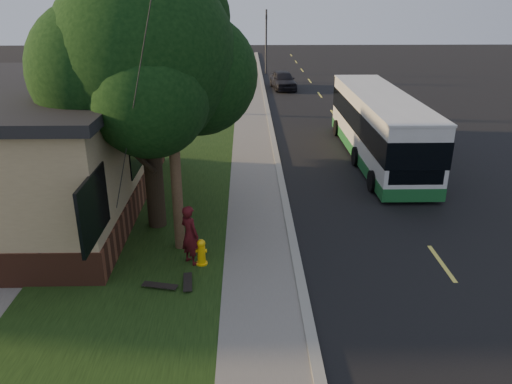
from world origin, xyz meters
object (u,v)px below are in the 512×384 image
(fire_hydrant, at_px, (201,252))
(dumpster, at_px, (81,148))
(utility_pole, at_px, (170,89))
(bare_tree_near, at_px, (209,79))
(leafy_tree, at_px, (146,60))
(distant_car, at_px, (283,80))
(traffic_signal, at_px, (266,37))
(skateboard_spare, at_px, (160,286))
(transit_bus, at_px, (379,125))
(skateboard_main, at_px, (188,282))
(skateboarder, at_px, (190,235))
(bare_tree_far, at_px, (225,57))

(fire_hydrant, distance_m, dumpster, 11.02)
(utility_pole, bearing_deg, bare_tree_near, 90.66)
(fire_hydrant, xyz_separation_m, leafy_tree, (-1.57, 2.65, 4.73))
(utility_pole, distance_m, leafy_tree, 1.94)
(leafy_tree, height_order, bare_tree_near, leafy_tree)
(dumpster, distance_m, distant_car, 19.96)
(leafy_tree, relative_size, traffic_signal, 1.42)
(bare_tree_near, distance_m, skateboard_spare, 19.27)
(distant_car, bearing_deg, skateboard_spare, -106.70)
(dumpster, bearing_deg, leafy_tree, -55.98)
(bare_tree_near, bearing_deg, transit_bus, -47.88)
(skateboard_main, bearing_deg, dumpster, 119.25)
(utility_pole, height_order, traffic_signal, utility_pole)
(leafy_tree, xyz_separation_m, skateboarder, (1.28, -2.57, -4.25))
(leafy_tree, xyz_separation_m, transit_bus, (8.61, 6.57, -3.63))
(leafy_tree, relative_size, skateboarder, 4.62)
(bare_tree_near, xyz_separation_m, dumpster, (-5.11, -8.77, -1.54))
(bare_tree_far, bearing_deg, traffic_signal, 48.81)
(bare_tree_near, xyz_separation_m, skateboarder, (0.60, -17.92, -1.24))
(transit_bus, height_order, skateboard_main, transit_bus)
(utility_pole, xyz_separation_m, traffic_signal, (3.81, 33.01, -1.47))
(leafy_tree, bearing_deg, utility_pole, -62.40)
(bare_tree_far, bearing_deg, utility_pole, -90.60)
(bare_tree_far, distance_m, traffic_signal, 5.44)
(skateboard_spare, bearing_deg, skateboard_main, 12.57)
(skateboard_main, bearing_deg, bare_tree_near, 91.88)
(leafy_tree, xyz_separation_m, skateboard_main, (1.30, -3.67, -5.04))
(transit_bus, distance_m, skateboard_main, 12.66)
(utility_pole, relative_size, skateboarder, 5.38)
(skateboard_spare, bearing_deg, dumpster, 115.94)
(dumpster, bearing_deg, traffic_signal, 69.80)
(distant_car, bearing_deg, skateboarder, -105.79)
(traffic_signal, distance_m, transit_bus, 25.15)
(utility_pole, height_order, transit_bus, utility_pole)
(distant_car, bearing_deg, transit_bus, -86.63)
(skateboard_spare, bearing_deg, traffic_signal, 83.42)
(transit_bus, xyz_separation_m, skateboard_spare, (-7.99, -10.39, -1.40))
(traffic_signal, relative_size, distant_car, 1.37)
(skateboard_spare, height_order, dumpster, dumpster)
(fire_hydrant, distance_m, skateboard_main, 1.10)
(skateboard_main, bearing_deg, skateboard_spare, -167.43)
(skateboard_spare, bearing_deg, leafy_tree, 99.18)
(fire_hydrant, height_order, skateboard_spare, fire_hydrant)
(traffic_signal, bearing_deg, dumpster, -110.20)
(leafy_tree, relative_size, skateboard_spare, 8.42)
(fire_hydrant, height_order, bare_tree_far, bare_tree_far)
(skateboarder, xyz_separation_m, skateboard_main, (0.02, -1.10, -0.78))
(fire_hydrant, bearing_deg, utility_pole, 125.38)
(transit_bus, bearing_deg, distant_car, 99.69)
(fire_hydrant, bearing_deg, bare_tree_near, 92.86)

